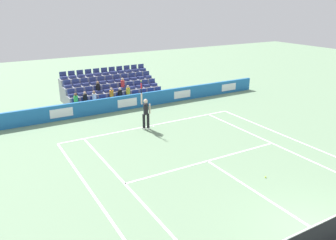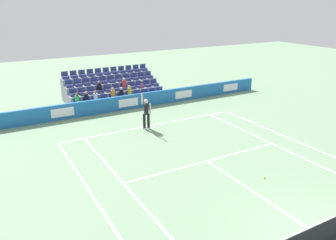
{
  "view_description": "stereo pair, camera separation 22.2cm",
  "coord_description": "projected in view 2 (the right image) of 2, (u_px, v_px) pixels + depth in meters",
  "views": [
    {
      "loc": [
        8.69,
        4.93,
        6.95
      ],
      "look_at": [
        0.29,
        -9.53,
        1.1
      ],
      "focal_mm": 36.49,
      "sensor_mm": 36.0,
      "label": 1
    },
    {
      "loc": [
        8.49,
        5.04,
        6.95
      ],
      "look_at": [
        0.29,
        -9.53,
        1.1
      ],
      "focal_mm": 36.49,
      "sensor_mm": 36.0,
      "label": 2
    }
  ],
  "objects": [
    {
      "name": "line_singles_sideline_right",
      "position": [
        279.0,
        147.0,
        17.17
      ],
      "size": [
        0.1,
        11.89,
        0.01
      ],
      "primitive_type": "cube",
      "color": "white",
      "rests_on": "ground"
    },
    {
      "name": "tennis_player",
      "position": [
        146.0,
        112.0,
        19.26
      ],
      "size": [
        0.51,
        0.42,
        2.85
      ],
      "color": "black",
      "rests_on": "ground"
    },
    {
      "name": "loose_tennis_ball",
      "position": [
        265.0,
        178.0,
        14.11
      ],
      "size": [
        0.07,
        0.07,
        0.07
      ],
      "primitive_type": "sphere",
      "color": "#D1E533",
      "rests_on": "ground"
    },
    {
      "name": "line_centre_service",
      "position": [
        256.0,
        194.0,
        13.01
      ],
      "size": [
        0.1,
        6.4,
        0.01
      ],
      "primitive_type": "cube",
      "color": "white",
      "rests_on": "ground"
    },
    {
      "name": "sponsor_barrier",
      "position": [
        128.0,
        102.0,
        23.02
      ],
      "size": [
        21.86,
        0.22,
        0.97
      ],
      "color": "#1E66AD",
      "rests_on": "ground"
    },
    {
      "name": "line_service",
      "position": [
        207.0,
        161.0,
        15.64
      ],
      "size": [
        8.23,
        0.1,
        0.01
      ],
      "primitive_type": "cube",
      "color": "white",
      "rests_on": "ground"
    },
    {
      "name": "line_doubles_sideline_left",
      "position": [
        94.0,
        198.0,
        12.72
      ],
      "size": [
        0.1,
        11.89,
        0.01
      ],
      "primitive_type": "cube",
      "color": "white",
      "rests_on": "ground"
    },
    {
      "name": "tennis_net",
      "position": [
        332.0,
        229.0,
        10.21
      ],
      "size": [
        11.97,
        0.1,
        1.07
      ],
      "color": "#33383D",
      "rests_on": "ground"
    },
    {
      "name": "line_doubles_sideline_right",
      "position": [
        298.0,
        142.0,
        17.8
      ],
      "size": [
        0.1,
        11.89,
        0.01
      ],
      "primitive_type": "cube",
      "color": "white",
      "rests_on": "ground"
    },
    {
      "name": "line_singles_sideline_left",
      "position": [
        128.0,
        188.0,
        13.36
      ],
      "size": [
        0.1,
        11.89,
        0.01
      ],
      "primitive_type": "cube",
      "color": "white",
      "rests_on": "ground"
    },
    {
      "name": "stadium_stand",
      "position": [
        112.0,
        90.0,
        25.36
      ],
      "size": [
        6.82,
        3.8,
        2.18
      ],
      "color": "gray",
      "rests_on": "ground"
    },
    {
      "name": "line_centre_mark",
      "position": [
        153.0,
        126.0,
        20.07
      ],
      "size": [
        0.1,
        0.2,
        0.01
      ],
      "primitive_type": "cube",
      "color": "white",
      "rests_on": "ground"
    },
    {
      "name": "line_baseline",
      "position": [
        153.0,
        125.0,
        20.15
      ],
      "size": [
        10.97,
        0.1,
        0.01
      ],
      "primitive_type": "cube",
      "color": "white",
      "rests_on": "ground"
    }
  ]
}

